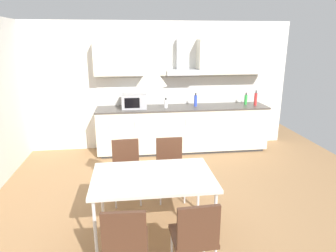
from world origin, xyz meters
TOP-DOWN VIEW (x-y plane):
  - ground_plane at (0.00, 0.00)m, footprint 7.35×7.70m
  - wall_back at (0.00, 2.62)m, footprint 5.88×0.10m
  - kitchen_counter at (0.65, 2.24)m, footprint 3.46×0.68m
  - backsplash_tile at (0.65, 2.55)m, footprint 3.44×0.02m
  - upper_wall_cabinets at (0.65, 2.40)m, footprint 3.44×0.40m
  - microwave at (-0.32, 2.24)m, footprint 0.48×0.35m
  - bottle_red at (2.16, 2.18)m, footprint 0.06×0.06m
  - bottle_green at (1.99, 2.29)m, footprint 0.06×0.06m
  - bottle_blue at (0.92, 2.26)m, footprint 0.06×0.06m
  - bottle_white at (0.30, 2.19)m, footprint 0.07×0.07m
  - dining_table at (-0.17, -0.47)m, footprint 1.39×0.91m
  - chair_near_right at (0.15, -1.30)m, footprint 0.42×0.42m
  - chair_near_left at (-0.48, -1.30)m, footprint 0.42×0.42m
  - chair_far_left at (-0.49, 0.37)m, footprint 0.42×0.42m
  - chair_far_right at (0.14, 0.37)m, footprint 0.40×0.40m
  - pendant_lamp at (-0.17, -0.47)m, footprint 0.32×0.32m

SIDE VIEW (x-z plane):
  - ground_plane at x=0.00m, z-range -0.02..0.00m
  - kitchen_counter at x=0.65m, z-range 0.00..0.93m
  - chair_near_right at x=0.15m, z-range 0.10..0.97m
  - chair_near_left at x=-0.48m, z-range 0.10..0.97m
  - chair_far_left at x=-0.49m, z-range 0.10..0.97m
  - chair_far_right at x=0.14m, z-range 0.10..0.97m
  - dining_table at x=-0.17m, z-range 0.32..1.06m
  - bottle_white at x=0.30m, z-range 0.91..1.11m
  - bottle_green at x=1.99m, z-range 0.91..1.15m
  - bottle_blue at x=0.92m, z-range 0.91..1.18m
  - bottle_red at x=2.16m, z-range 0.90..1.21m
  - microwave at x=-0.32m, z-range 0.92..1.20m
  - backsplash_tile at x=0.65m, z-range 0.92..1.49m
  - wall_back at x=0.00m, z-range 0.00..2.59m
  - pendant_lamp at x=-0.17m, z-range 1.77..1.99m
  - upper_wall_cabinets at x=0.65m, z-range 1.55..2.23m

